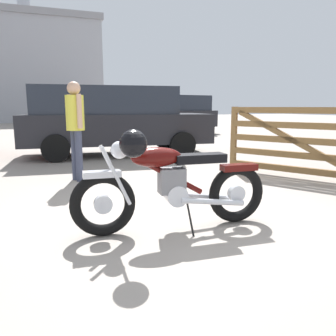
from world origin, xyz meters
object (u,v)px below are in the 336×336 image
Objects in this scene: timber_gate at (312,139)px; vintage_motorcycle at (169,183)px; silver_sedan_mid at (167,113)px; bystander at (75,121)px; dark_sedan_left at (113,119)px.

vintage_motorcycle is at bearing 83.01° from timber_gate.
vintage_motorcycle is 12.08m from silver_sedan_mid.
silver_sedan_mid is (5.15, 10.93, 0.45)m from vintage_motorcycle.
vintage_motorcycle is 3.44m from timber_gate.
dark_sedan_left reaches higher than bystander.
bystander is at bearing -107.05° from dark_sedan_left.
timber_gate is (3.24, 1.13, 0.21)m from vintage_motorcycle.
timber_gate is at bearing -36.81° from bystander.
dark_sedan_left is (-4.09, -5.37, 0.00)m from silver_sedan_mid.
bystander is at bearing 39.14° from timber_gate.
silver_sedan_mid reaches higher than timber_gate.
silver_sedan_mid is (5.54, 8.12, -0.08)m from bystander.
silver_sedan_mid is 6.75m from dark_sedan_left.
silver_sedan_mid is at bearing -106.33° from vintage_motorcycle.
silver_sedan_mid reaches higher than vintage_motorcycle.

